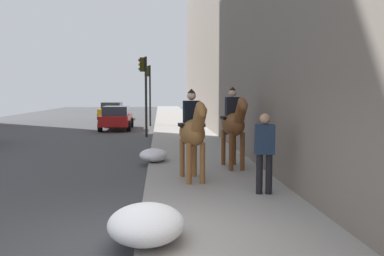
# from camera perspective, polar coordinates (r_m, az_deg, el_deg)

# --- Properties ---
(sidewalk_slab) EXTENTS (120.00, 3.23, 0.12)m
(sidewalk_slab) POSITION_cam_1_polar(r_m,az_deg,el_deg) (6.41, 7.37, -15.12)
(sidewalk_slab) COLOR gray
(sidewalk_slab) RESTS_ON ground
(mounted_horse_near) EXTENTS (2.15, 0.75, 2.23)m
(mounted_horse_near) POSITION_cam_1_polar(r_m,az_deg,el_deg) (9.93, 0.08, -0.39)
(mounted_horse_near) COLOR brown
(mounted_horse_near) RESTS_ON sidewalk_slab
(mounted_horse_far) EXTENTS (2.15, 0.68, 2.30)m
(mounted_horse_far) POSITION_cam_1_polar(r_m,az_deg,el_deg) (11.67, 5.75, 0.70)
(mounted_horse_far) COLOR brown
(mounted_horse_far) RESTS_ON sidewalk_slab
(pedestrian_greeting) EXTENTS (0.31, 0.43, 1.70)m
(pedestrian_greeting) POSITION_cam_1_polar(r_m,az_deg,el_deg) (8.77, 9.99, -2.73)
(pedestrian_greeting) COLOR black
(pedestrian_greeting) RESTS_ON sidewalk_slab
(car_mid_lane) EXTENTS (4.55, 1.90, 1.44)m
(car_mid_lane) POSITION_cam_1_polar(r_m,az_deg,el_deg) (25.57, -10.39, 1.45)
(car_mid_lane) COLOR maroon
(car_mid_lane) RESTS_ON ground
(car_far_lane) EXTENTS (4.40, 2.02, 1.44)m
(car_far_lane) POSITION_cam_1_polar(r_m,az_deg,el_deg) (35.97, -11.01, 2.44)
(car_far_lane) COLOR orange
(car_far_lane) RESTS_ON ground
(traffic_light_near_curb) EXTENTS (0.20, 0.44, 4.06)m
(traffic_light_near_curb) POSITION_cam_1_polar(r_m,az_deg,el_deg) (21.00, -6.62, 6.11)
(traffic_light_near_curb) COLOR black
(traffic_light_near_curb) RESTS_ON ground
(traffic_light_far_curb) EXTENTS (0.20, 0.44, 4.09)m
(traffic_light_far_curb) POSITION_cam_1_polar(r_m,az_deg,el_deg) (27.94, -6.01, 5.84)
(traffic_light_far_curb) COLOR black
(traffic_light_far_curb) RESTS_ON ground
(snow_pile_near) EXTENTS (1.44, 1.11, 0.50)m
(snow_pile_near) POSITION_cam_1_polar(r_m,az_deg,el_deg) (6.14, -6.36, -12.98)
(snow_pile_near) COLOR white
(snow_pile_near) RESTS_ON sidewalk_slab
(snow_pile_far) EXTENTS (1.14, 0.87, 0.39)m
(snow_pile_far) POSITION_cam_1_polar(r_m,az_deg,el_deg) (12.93, -5.34, -3.73)
(snow_pile_far) COLOR white
(snow_pile_far) RESTS_ON sidewalk_slab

